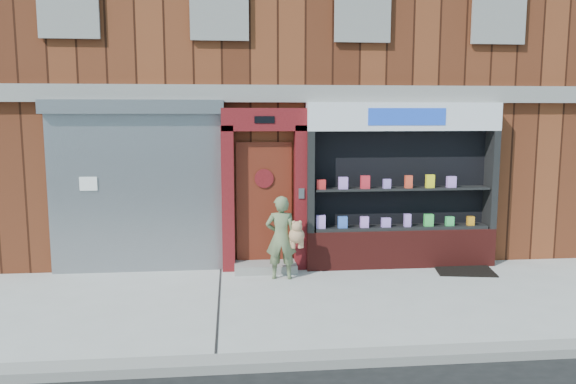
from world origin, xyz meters
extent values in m
plane|color=#9E9E99|center=(0.00, 0.00, 0.00)|extent=(80.00, 80.00, 0.00)
cube|color=gray|center=(0.00, -2.15, 0.06)|extent=(60.00, 0.30, 0.12)
cube|color=#491F10|center=(0.00, 6.00, 4.00)|extent=(12.00, 8.00, 8.00)
cube|color=gray|center=(0.00, 1.92, 3.15)|extent=(12.00, 0.16, 0.30)
cube|color=black|center=(3.50, 1.97, 4.80)|extent=(0.90, 0.06, 1.40)
cube|color=gray|center=(3.50, 1.93, 4.80)|extent=(1.00, 0.06, 1.50)
cube|color=gray|center=(-3.00, 1.94, 1.40)|extent=(3.00, 0.10, 2.80)
cube|color=slate|center=(-3.00, 1.88, 2.92)|extent=(3.10, 0.30, 0.24)
cube|color=white|center=(-3.80, 1.88, 1.60)|extent=(0.30, 0.01, 0.24)
cube|color=#500D11|center=(-1.40, 1.86, 1.30)|extent=(0.22, 0.28, 2.60)
cube|color=#500D11|center=(-0.10, 1.86, 1.30)|extent=(0.22, 0.28, 2.60)
cube|color=#500D11|center=(-0.75, 1.86, 2.70)|extent=(1.50, 0.28, 0.40)
cube|color=black|center=(-0.75, 1.71, 2.70)|extent=(0.35, 0.01, 0.12)
cube|color=#581D10|center=(-0.75, 1.97, 1.20)|extent=(1.00, 0.06, 2.20)
cylinder|color=black|center=(-0.75, 1.93, 1.65)|extent=(0.28, 0.02, 0.28)
cylinder|color=#500D11|center=(-0.75, 1.92, 1.65)|extent=(0.34, 0.02, 0.34)
cube|color=gray|center=(-0.75, 1.70, 0.07)|extent=(1.10, 0.55, 0.15)
cube|color=slate|center=(-0.10, 1.71, 1.40)|extent=(0.10, 0.02, 0.18)
cube|color=#551814|center=(1.75, 1.80, 0.35)|extent=(3.50, 0.40, 0.70)
cube|color=black|center=(0.06, 1.80, 1.60)|extent=(0.12, 0.40, 1.80)
cube|color=black|center=(3.44, 1.80, 1.60)|extent=(0.12, 0.40, 1.80)
cube|color=black|center=(1.75, 1.99, 1.60)|extent=(3.30, 0.03, 1.80)
cube|color=black|center=(1.75, 1.80, 0.73)|extent=(3.20, 0.36, 0.06)
cube|color=black|center=(1.75, 1.80, 1.45)|extent=(3.20, 0.36, 0.04)
cube|color=white|center=(1.75, 1.80, 2.75)|extent=(3.50, 0.40, 0.50)
cube|color=blue|center=(1.75, 1.59, 2.75)|extent=(1.40, 0.01, 0.30)
cube|color=#BD8BFA|center=(0.25, 1.72, 0.88)|extent=(0.16, 0.09, 0.24)
cube|color=blue|center=(0.65, 1.72, 0.86)|extent=(0.16, 0.09, 0.21)
cube|color=#C585F0|center=(1.05, 1.72, 0.86)|extent=(0.15, 0.09, 0.20)
cube|color=#AE83ED|center=(1.45, 1.72, 0.84)|extent=(0.16, 0.09, 0.17)
cube|color=#AF81E8|center=(1.85, 1.72, 0.88)|extent=(0.12, 0.09, 0.23)
cube|color=green|center=(2.25, 1.72, 0.87)|extent=(0.16, 0.09, 0.22)
cube|color=green|center=(2.65, 1.72, 0.84)|extent=(0.14, 0.09, 0.17)
cube|color=orange|center=(3.05, 1.72, 0.84)|extent=(0.12, 0.09, 0.16)
cube|color=red|center=(0.25, 1.72, 1.56)|extent=(0.16, 0.09, 0.17)
cube|color=#BF86F1|center=(0.65, 1.72, 1.58)|extent=(0.16, 0.09, 0.21)
cube|color=red|center=(1.05, 1.72, 1.59)|extent=(0.16, 0.09, 0.23)
cube|color=#A480E6|center=(1.45, 1.72, 1.55)|extent=(0.13, 0.09, 0.17)
cube|color=#EA4429|center=(1.85, 1.72, 1.58)|extent=(0.13, 0.09, 0.23)
cube|color=yellow|center=(2.25, 1.72, 1.59)|extent=(0.15, 0.09, 0.24)
cube|color=#BA85F0|center=(2.65, 1.72, 1.57)|extent=(0.16, 0.09, 0.20)
imported|color=#5F6E48|center=(-0.51, 1.24, 0.72)|extent=(0.56, 0.40, 1.43)
sphere|color=#A47852|center=(-0.25, 1.21, 0.75)|extent=(0.27, 0.27, 0.27)
sphere|color=#A47852|center=(-0.25, 1.16, 0.91)|extent=(0.18, 0.18, 0.18)
sphere|color=#A47852|center=(-0.30, 1.16, 0.99)|extent=(0.06, 0.06, 0.06)
sphere|color=#A47852|center=(-0.19, 1.16, 0.99)|extent=(0.06, 0.06, 0.06)
cylinder|color=#A47852|center=(-0.34, 1.21, 0.62)|extent=(0.06, 0.06, 0.16)
cylinder|color=#A47852|center=(-0.16, 1.21, 0.62)|extent=(0.06, 0.06, 0.16)
cylinder|color=#A47852|center=(-0.30, 1.19, 0.62)|extent=(0.06, 0.06, 0.16)
cylinder|color=#A47852|center=(-0.19, 1.19, 0.62)|extent=(0.06, 0.06, 0.16)
cube|color=black|center=(2.80, 1.32, 0.01)|extent=(1.11, 0.86, 0.02)
camera|label=1|loc=(-1.34, -8.05, 2.80)|focal=35.00mm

